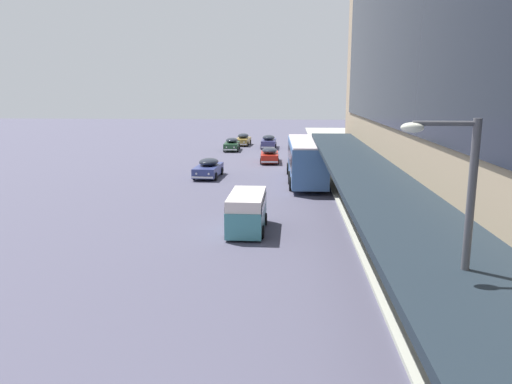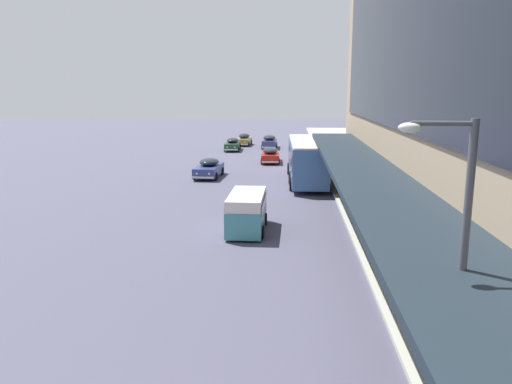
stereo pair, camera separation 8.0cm
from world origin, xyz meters
name	(u,v)px [view 1 (the left image)]	position (x,y,z in m)	size (l,w,h in m)	color
transit_bus_kerbside_front	(306,158)	(4.28, 32.96, 1.88)	(3.05, 11.10, 3.29)	#4069A2
sedan_lead_mid	(208,168)	(-3.75, 34.78, 0.77)	(2.10, 4.73, 1.57)	navy
sedan_trailing_near	(270,155)	(0.99, 43.83, 0.75)	(1.97, 4.85, 1.53)	#AA1F13
sedan_lead_near	(269,142)	(0.38, 56.44, 0.82)	(1.89, 4.84, 1.67)	navy
sedan_second_near	(232,144)	(-3.95, 53.70, 0.75)	(1.88, 4.72, 1.52)	#1C3E26
sedan_second_mid	(243,140)	(-3.13, 59.60, 0.76)	(1.94, 4.48, 1.56)	olive
vw_van	(247,210)	(0.82, 18.89, 1.10)	(1.95, 4.57, 1.96)	teal
street_lamp	(457,253)	(6.26, 3.75, 3.92)	(1.50, 0.28, 6.43)	#4C4C51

